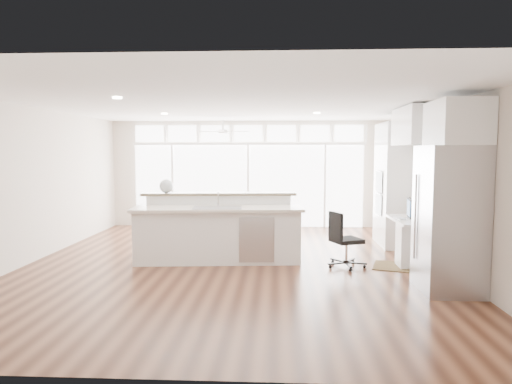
{
  "coord_description": "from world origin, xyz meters",
  "views": [
    {
      "loc": [
        0.78,
        -7.64,
        1.91
      ],
      "look_at": [
        0.37,
        0.6,
        1.19
      ],
      "focal_mm": 32.0,
      "sensor_mm": 36.0,
      "label": 1
    }
  ],
  "objects": [
    {
      "name": "floor",
      "position": [
        0.0,
        0.0,
        -0.01
      ],
      "size": [
        7.0,
        8.0,
        0.02
      ],
      "primitive_type": "cube",
      "color": "#3D1F12",
      "rests_on": "ground"
    },
    {
      "name": "ceiling",
      "position": [
        0.0,
        0.0,
        2.7
      ],
      "size": [
        7.0,
        8.0,
        0.02
      ],
      "primitive_type": "cube",
      "color": "white",
      "rests_on": "wall_back"
    },
    {
      "name": "wall_back",
      "position": [
        0.0,
        4.0,
        1.35
      ],
      "size": [
        7.0,
        0.04,
        2.7
      ],
      "primitive_type": "cube",
      "color": "beige",
      "rests_on": "floor"
    },
    {
      "name": "wall_front",
      "position": [
        0.0,
        -4.0,
        1.35
      ],
      "size": [
        7.0,
        0.04,
        2.7
      ],
      "primitive_type": "cube",
      "color": "beige",
      "rests_on": "floor"
    },
    {
      "name": "wall_left",
      "position": [
        -3.5,
        0.0,
        1.35
      ],
      "size": [
        0.04,
        8.0,
        2.7
      ],
      "primitive_type": "cube",
      "color": "beige",
      "rests_on": "floor"
    },
    {
      "name": "wall_right",
      "position": [
        3.5,
        0.0,
        1.35
      ],
      "size": [
        0.04,
        8.0,
        2.7
      ],
      "primitive_type": "cube",
      "color": "beige",
      "rests_on": "floor"
    },
    {
      "name": "glass_wall",
      "position": [
        0.0,
        3.94,
        1.05
      ],
      "size": [
        5.8,
        0.06,
        2.08
      ],
      "primitive_type": "cube",
      "color": "silver",
      "rests_on": "wall_back"
    },
    {
      "name": "transom_row",
      "position": [
        0.0,
        3.94,
        2.38
      ],
      "size": [
        5.9,
        0.06,
        0.4
      ],
      "primitive_type": "cube",
      "color": "silver",
      "rests_on": "wall_back"
    },
    {
      "name": "desk_window",
      "position": [
        3.46,
        0.3,
        1.55
      ],
      "size": [
        0.04,
        0.85,
        0.85
      ],
      "primitive_type": "cube",
      "color": "silver",
      "rests_on": "wall_right"
    },
    {
      "name": "ceiling_fan",
      "position": [
        -0.5,
        2.8,
        2.48
      ],
      "size": [
        1.16,
        1.16,
        0.32
      ],
      "primitive_type": "cube",
      "color": "white",
      "rests_on": "ceiling"
    },
    {
      "name": "recessed_lights",
      "position": [
        0.0,
        0.2,
        2.68
      ],
      "size": [
        3.4,
        3.0,
        0.02
      ],
      "primitive_type": "cube",
      "color": "white",
      "rests_on": "ceiling"
    },
    {
      "name": "oven_cabinet",
      "position": [
        3.17,
        1.8,
        1.25
      ],
      "size": [
        0.64,
        1.2,
        2.5
      ],
      "primitive_type": "cube",
      "color": "white",
      "rests_on": "floor"
    },
    {
      "name": "desk_nook",
      "position": [
        3.13,
        0.3,
        0.38
      ],
      "size": [
        0.72,
        1.3,
        0.76
      ],
      "primitive_type": "cube",
      "color": "white",
      "rests_on": "floor"
    },
    {
      "name": "upper_cabinets",
      "position": [
        3.17,
        0.3,
        2.35
      ],
      "size": [
        0.64,
        1.3,
        0.64
      ],
      "primitive_type": "cube",
      "color": "white",
      "rests_on": "wall_right"
    },
    {
      "name": "refrigerator",
      "position": [
        3.11,
        -1.35,
        1.0
      ],
      "size": [
        0.76,
        0.9,
        2.0
      ],
      "primitive_type": "cube",
      "color": "#AAAAAE",
      "rests_on": "floor"
    },
    {
      "name": "fridge_cabinet",
      "position": [
        3.17,
        -1.35,
        2.3
      ],
      "size": [
        0.64,
        0.9,
        0.6
      ],
      "primitive_type": "cube",
      "color": "white",
      "rests_on": "wall_right"
    },
    {
      "name": "framed_photos",
      "position": [
        3.46,
        0.92,
        1.4
      ],
      "size": [
        0.06,
        0.22,
        0.8
      ],
      "primitive_type": "cube",
      "color": "black",
      "rests_on": "wall_right"
    },
    {
      "name": "kitchen_island",
      "position": [
        -0.28,
        0.19,
        0.58
      ],
      "size": [
        3.02,
        1.35,
        1.17
      ],
      "primitive_type": "cube",
      "rotation": [
        0.0,
        0.0,
        0.08
      ],
      "color": "white",
      "rests_on": "floor"
    },
    {
      "name": "rug",
      "position": [
        2.86,
        -0.09,
        0.01
      ],
      "size": [
        1.11,
        0.93,
        0.01
      ],
      "primitive_type": "cube",
      "rotation": [
        0.0,
        0.0,
        -0.29
      ],
      "color": "#31220F",
      "rests_on": "floor"
    },
    {
      "name": "office_chair",
      "position": [
        1.91,
        -0.1,
        0.46
      ],
      "size": [
        0.61,
        0.59,
        0.92
      ],
      "primitive_type": "cube",
      "rotation": [
        0.0,
        0.0,
        0.4
      ],
      "color": "black",
      "rests_on": "floor"
    },
    {
      "name": "fishbowl",
      "position": [
        -1.26,
        0.51,
        1.3
      ],
      "size": [
        0.27,
        0.27,
        0.25
      ],
      "primitive_type": "sphere",
      "rotation": [
        0.0,
        0.0,
        0.08
      ],
      "color": "silver",
      "rests_on": "kitchen_island"
    },
    {
      "name": "monitor",
      "position": [
        3.05,
        0.3,
        0.95
      ],
      "size": [
        0.14,
        0.45,
        0.37
      ],
      "primitive_type": "cube",
      "rotation": [
        0.0,
        0.0,
        -0.15
      ],
      "color": "black",
      "rests_on": "desk_nook"
    },
    {
      "name": "keyboard",
      "position": [
        2.88,
        0.3,
        0.77
      ],
      "size": [
        0.15,
        0.33,
        0.02
      ],
      "primitive_type": "cube",
      "rotation": [
        0.0,
        0.0,
        0.09
      ],
      "color": "silver",
      "rests_on": "desk_nook"
    },
    {
      "name": "potted_plant",
      "position": [
        3.17,
        1.8,
        2.63
      ],
      "size": [
        0.33,
        0.36,
        0.26
      ],
      "primitive_type": "imported",
      "rotation": [
        0.0,
        0.0,
        -0.12
      ],
      "color": "#2D6029",
      "rests_on": "oven_cabinet"
    }
  ]
}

